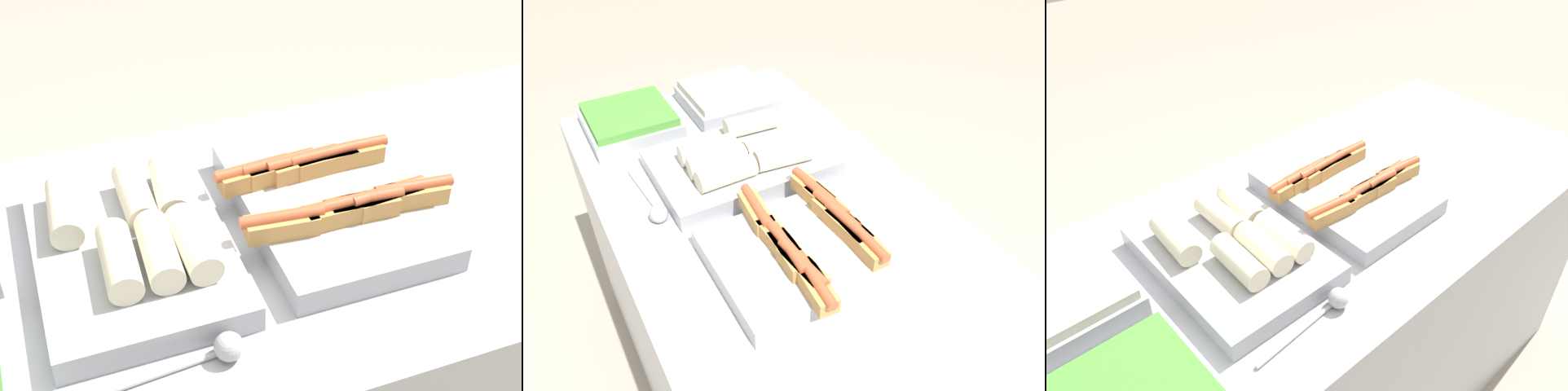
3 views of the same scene
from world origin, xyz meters
The scene contains 6 objects.
counter centered at (0.00, 0.00, 0.43)m, with size 1.75×0.79×0.86m.
tray_hotdogs centered at (0.05, 0.00, 0.90)m, with size 0.41×0.46×0.10m.
tray_wraps centered at (-0.33, 0.00, 0.90)m, with size 0.33×0.47×0.11m.
tray_side_front centered at (-0.68, -0.21, 0.90)m, with size 0.26×0.26×0.07m.
tray_side_back centered at (-0.68, 0.11, 0.90)m, with size 0.26×0.26×0.07m.
serving_spoon_near centered at (-0.26, -0.27, 0.88)m, with size 0.25×0.05×0.05m.
Camera 2 is at (0.73, -0.46, 1.70)m, focal length 35.00 mm.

